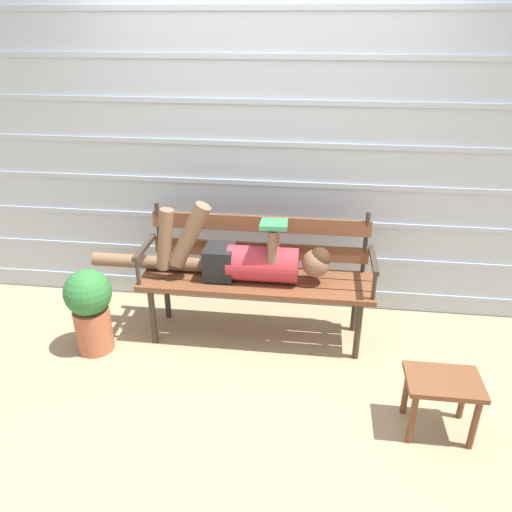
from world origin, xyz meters
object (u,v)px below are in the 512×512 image
object	(u,v)px
footstool	(442,390)
potted_plant	(90,307)
park_bench	(257,269)
reclining_person	(240,258)

from	to	relation	value
footstool	potted_plant	size ratio (longest dim) A/B	0.66
park_bench	potted_plant	bearing A→B (deg)	-161.82
park_bench	potted_plant	size ratio (longest dim) A/B	2.63
potted_plant	reclining_person	bearing A→B (deg)	16.53
reclining_person	footstool	bearing A→B (deg)	-32.26
potted_plant	park_bench	bearing A→B (deg)	18.18
park_bench	footstool	size ratio (longest dim) A/B	4.02
reclining_person	potted_plant	xyz separation A→B (m)	(-0.99, -0.29, -0.29)
reclining_person	footstool	size ratio (longest dim) A/B	4.24
footstool	potted_plant	distance (m)	2.28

